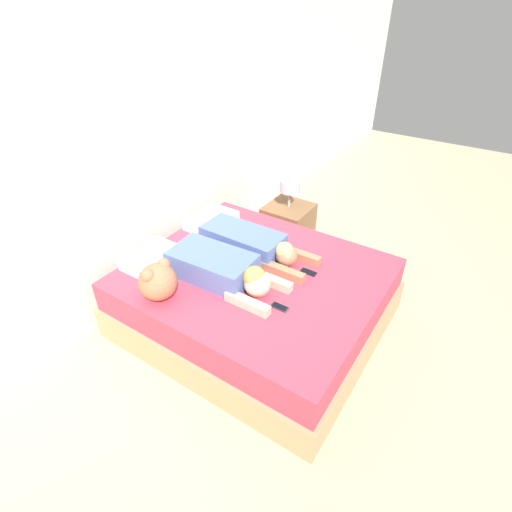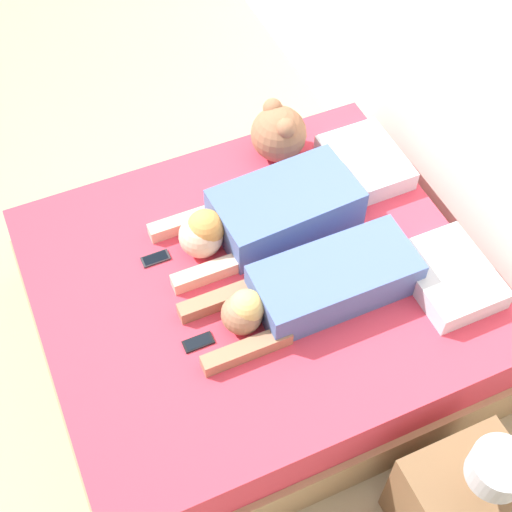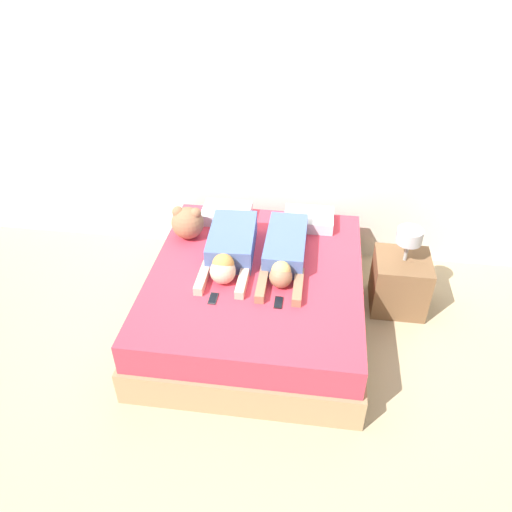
# 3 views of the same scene
# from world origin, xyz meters

# --- Properties ---
(ground_plane) EXTENTS (12.00, 12.00, 0.00)m
(ground_plane) POSITION_xyz_m (0.00, 0.00, 0.00)
(ground_plane) COLOR tan
(wall_back) EXTENTS (12.00, 0.06, 2.60)m
(wall_back) POSITION_xyz_m (0.00, 1.15, 1.30)
(wall_back) COLOR silver
(wall_back) RESTS_ON ground_plane
(bed) EXTENTS (1.77, 2.01, 0.55)m
(bed) POSITION_xyz_m (0.00, 0.00, 0.27)
(bed) COLOR tan
(bed) RESTS_ON ground_plane
(pillow_head_left) EXTENTS (0.45, 0.35, 0.11)m
(pillow_head_left) POSITION_xyz_m (-0.38, 0.77, 0.60)
(pillow_head_left) COLOR silver
(pillow_head_left) RESTS_ON bed
(pillow_head_right) EXTENTS (0.45, 0.35, 0.11)m
(pillow_head_right) POSITION_xyz_m (0.38, 0.77, 0.60)
(pillow_head_right) COLOR silver
(pillow_head_right) RESTS_ON bed
(person_left) EXTENTS (0.41, 0.97, 0.24)m
(person_left) POSITION_xyz_m (-0.24, 0.15, 0.65)
(person_left) COLOR #4C66A5
(person_left) RESTS_ON bed
(person_right) EXTENTS (0.35, 1.03, 0.21)m
(person_right) POSITION_xyz_m (0.21, 0.18, 0.64)
(person_right) COLOR #4C66A5
(person_right) RESTS_ON bed
(cell_phone_left) EXTENTS (0.06, 0.13, 0.01)m
(cell_phone_left) POSITION_xyz_m (-0.27, -0.39, 0.55)
(cell_phone_left) COLOR #2D2D33
(cell_phone_left) RESTS_ON bed
(cell_phone_right) EXTENTS (0.06, 0.13, 0.01)m
(cell_phone_right) POSITION_xyz_m (0.22, -0.36, 0.55)
(cell_phone_right) COLOR black
(cell_phone_right) RESTS_ON bed
(plush_toy) EXTENTS (0.28, 0.28, 0.30)m
(plush_toy) POSITION_xyz_m (-0.66, 0.42, 0.70)
(plush_toy) COLOR #996647
(plush_toy) RESTS_ON bed
(nightstand) EXTENTS (0.47, 0.47, 0.80)m
(nightstand) POSITION_xyz_m (1.22, 0.39, 0.28)
(nightstand) COLOR brown
(nightstand) RESTS_ON ground_plane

